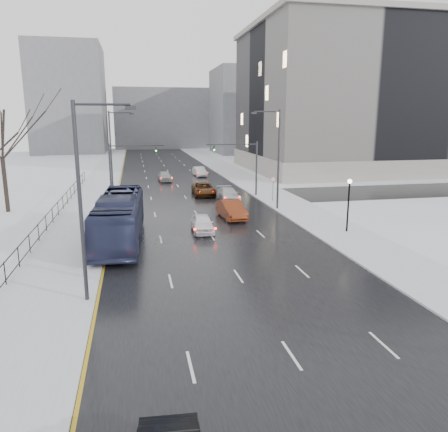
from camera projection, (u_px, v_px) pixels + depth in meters
road at (176, 184)px, 62.12m from camera, size 16.00×150.00×0.04m
cross_road at (186, 199)px, 50.65m from camera, size 130.00×10.00×0.04m
sidewalk_left at (100, 186)px, 60.04m from camera, size 5.00×150.00×0.16m
sidewalk_right at (248, 181)px, 64.17m from camera, size 5.00×150.00×0.16m
park_strip at (26, 188)px, 58.18m from camera, size 14.00×150.00×0.12m
tree_park_e at (8, 213)px, 43.26m from camera, size 9.45×9.45×13.50m
iron_fence at (33, 238)px, 30.70m from camera, size 0.06×70.00×1.30m
streetlight_r_mid at (276, 155)px, 43.38m from camera, size 2.95×0.25×10.00m
streetlight_l_near at (84, 193)px, 21.06m from camera, size 2.95×0.25×10.00m
streetlight_l_far at (113, 149)px, 51.64m from camera, size 2.95×0.25×10.00m
lamppost_r_mid at (349, 198)px, 34.97m from camera, size 0.36×0.36×4.28m
mast_signal_right at (248, 162)px, 51.19m from camera, size 6.10×0.33×6.50m
mast_signal_left at (120, 165)px, 48.31m from camera, size 6.10×0.33×6.50m
no_uturn_sign at (273, 182)px, 48.14m from camera, size 0.60×0.06×2.70m
civic_building at (364, 106)px, 78.01m from camera, size 41.00×31.00×24.80m
bldg_far_right at (259, 111)px, 117.77m from camera, size 24.00×20.00×22.00m
bldg_far_left at (70, 100)px, 116.85m from camera, size 18.00×22.00×28.00m
bldg_far_center at (164, 119)px, 137.39m from camera, size 30.00×18.00×18.00m
bus at (120, 219)px, 32.56m from camera, size 3.78×13.10×3.60m
sedan_center_near at (202, 223)px, 35.71m from camera, size 1.85×4.26×1.43m
sedan_right_near at (231, 210)px, 40.45m from camera, size 2.15×5.20×1.67m
sedan_right_cross at (204, 189)px, 52.75m from camera, size 2.57×5.43×1.50m
sedan_right_far at (228, 194)px, 49.19m from camera, size 2.08×5.02×1.45m
sedan_center_far at (165, 176)px, 64.35m from camera, size 1.99×4.54×1.52m
sedan_right_distant at (200, 171)px, 70.13m from camera, size 1.88×4.63×1.49m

